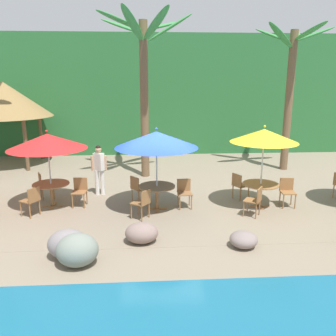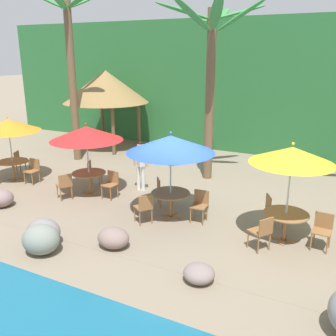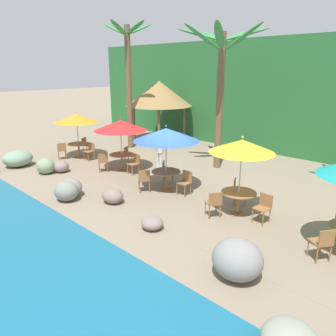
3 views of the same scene
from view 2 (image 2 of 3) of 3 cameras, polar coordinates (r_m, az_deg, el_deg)
The scene contains 27 objects.
ground_plane at distance 10.92m, azimuth 1.20°, elevation -7.31°, with size 120.00×120.00×0.00m, color gray.
terrace_deck at distance 10.92m, azimuth 1.20°, elevation -7.29°, with size 18.00×5.20×0.01m.
foliage_backdrop at distance 18.54m, azimuth 13.68°, elevation 11.95°, with size 28.00×2.40×6.00m.
rock_seawall at distance 9.71m, azimuth -17.41°, elevation -9.18°, with size 14.98×3.23×0.90m.
umbrella_orange at distance 14.50m, azimuth -23.03°, elevation 5.93°, with size 2.22×2.22×2.37m.
dining_table_orange at distance 14.81m, azimuth -22.40°, elevation 0.52°, with size 1.10×1.10×0.74m.
chair_orange_seaward at distance 14.31m, azimuth -19.72°, elevation -0.16°, with size 0.44×0.45×0.87m.
chair_orange_inland at distance 15.63m, azimuth -21.47°, elevation 1.05°, with size 0.57×0.56×0.87m.
umbrella_red at distance 12.30m, azimuth -12.25°, elevation 5.13°, with size 2.34×2.34×2.38m.
dining_table_red at distance 12.67m, azimuth -11.85°, elevation -1.21°, with size 1.10×1.10×0.74m.
chair_red_seaward at distance 12.23m, azimuth -8.59°, elevation -2.20°, with size 0.45×0.46×0.87m.
chair_red_inland at distance 13.50m, azimuth -11.32°, elevation -0.48°, with size 0.56×0.56×0.87m.
chair_red_left at distance 12.37m, azimuth -15.34°, elevation -2.41°, with size 0.58×0.58×0.87m.
umbrella_blue at distance 10.20m, azimuth 0.40°, elevation 3.63°, with size 2.43×2.43×2.49m.
dining_table_blue at distance 10.66m, azimuth 0.38°, elevation -4.36°, with size 1.10×1.10×0.74m.
chair_blue_seaward at distance 10.50m, azimuth 4.87°, elevation -5.37°, with size 0.45×0.45×0.87m.
chair_blue_inland at distance 11.46m, azimuth -0.89°, elevation -3.34°, with size 0.60×0.59×0.87m.
chair_blue_left at distance 10.28m, azimuth -3.59°, elevation -5.84°, with size 0.59×0.59×0.87m.
umbrella_yellow at distance 9.27m, azimuth 18.25°, elevation 1.85°, with size 1.99×1.99×2.53m.
dining_table_yellow at distance 9.79m, azimuth 17.38°, elevation -7.21°, with size 1.10×1.10×0.74m.
chair_yellow_seaward at distance 9.78m, azimuth 22.32°, elevation -8.42°, with size 0.45×0.46×0.87m.
chair_yellow_inland at distance 10.54m, azimuth 15.46°, elevation -5.86°, with size 0.57×0.57×0.87m.
chair_yellow_left at distance 9.21m, azimuth 14.06°, elevation -9.21°, with size 0.59×0.59×0.87m.
palm_tree_nearest at distance 16.52m, azimuth -14.51°, elevation 15.90°, with size 2.80×2.80×6.82m.
palm_tree_second at distance 13.51m, azimuth 6.54°, elevation 16.22°, with size 3.60×3.72×6.21m.
palapa_hut at distance 18.60m, azimuth -9.42°, elevation 12.04°, with size 4.10×4.10×3.72m.
waiter_in_white at distance 12.67m, azimuth -4.19°, elevation 0.88°, with size 0.52×0.36×1.70m.
Camera 2 is at (4.29, -8.98, 4.52)m, focal length 40.32 mm.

